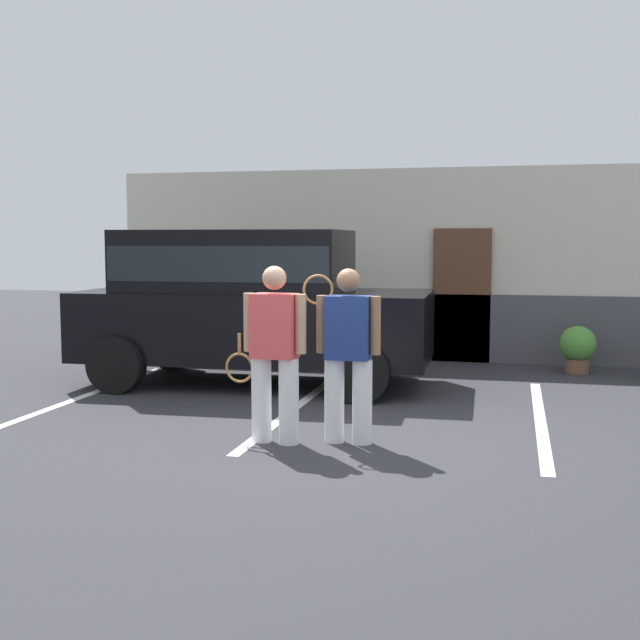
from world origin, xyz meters
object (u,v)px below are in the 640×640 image
parked_suv (248,299)px  potted_plant_by_porch (578,347)px  tennis_player_woman (348,352)px  tennis_player_man (274,352)px

parked_suv → potted_plant_by_porch: bearing=22.4°
tennis_player_woman → parked_suv: bearing=-54.9°
parked_suv → tennis_player_woman: (1.92, -2.79, -0.28)m
parked_suv → potted_plant_by_porch: (4.36, 1.95, -0.77)m
tennis_player_man → potted_plant_by_porch: bearing=-117.4°
parked_suv → potted_plant_by_porch: 4.84m
tennis_player_woman → potted_plant_by_porch: (2.43, 4.74, -0.49)m
parked_suv → tennis_player_man: bearing=-68.8°
parked_suv → potted_plant_by_porch: parked_suv is taller
tennis_player_woman → potted_plant_by_porch: tennis_player_woman is taller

